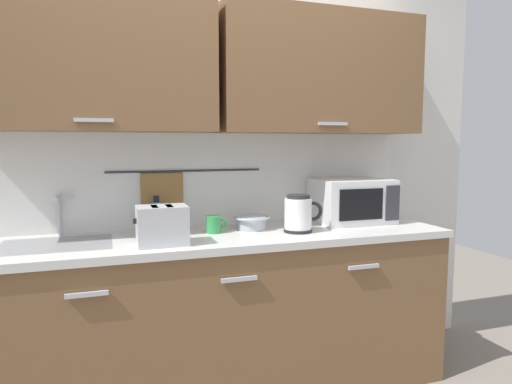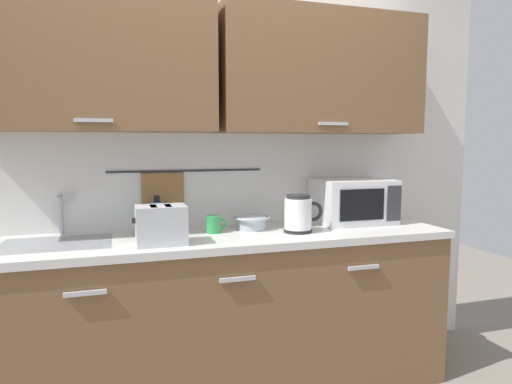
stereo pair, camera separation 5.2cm
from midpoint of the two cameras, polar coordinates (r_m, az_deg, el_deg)
name	(u,v)px [view 2 (the right image)]	position (r m, az deg, el deg)	size (l,w,h in m)	color
counter_unit	(221,313)	(2.59, -3.82, -14.99)	(2.53, 0.64, 0.90)	brown
back_wall_assembly	(212,120)	(2.65, -4.97, 9.01)	(3.70, 0.41, 2.50)	silver
sink_faucet	(60,209)	(2.61, -22.92, -1.95)	(0.09, 0.17, 0.22)	#B2B5BA
microwave	(353,201)	(2.86, 12.62, -1.11)	(0.46, 0.35, 0.27)	white
electric_kettle	(299,214)	(2.51, 6.01, -2.77)	(0.23, 0.16, 0.21)	black
dish_soap_bottle	(157,215)	(2.62, -11.80, -2.85)	(0.06, 0.06, 0.20)	#3F8CD8
mug_near_sink	(147,227)	(2.46, -12.96, -4.36)	(0.12, 0.08, 0.09)	blue
mixing_bowl	(252,222)	(2.59, 0.02, -3.75)	(0.21, 0.21, 0.08)	#A5ADB7
toaster	(161,225)	(2.24, -11.22, -4.09)	(0.26, 0.17, 0.19)	#B7BABF
mug_by_kettle	(214,224)	(2.50, -4.73, -4.07)	(0.12, 0.08, 0.09)	green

